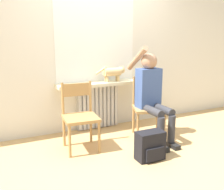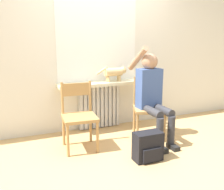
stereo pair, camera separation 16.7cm
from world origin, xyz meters
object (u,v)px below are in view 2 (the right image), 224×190
person (152,92)px  cat (115,72)px  chair_left (79,115)px  backpack (148,147)px  chair_right (149,107)px

person → cat: (-0.31, 0.61, 0.23)m
chair_left → person: (1.05, -0.11, 0.24)m
person → backpack: size_ratio=3.80×
chair_right → backpack: 0.84m
person → cat: bearing=116.7°
chair_left → backpack: (0.66, -0.69, -0.29)m
cat → chair_left: bearing=-146.0°
person → backpack: bearing=-124.1°
chair_left → person: bearing=-1.2°
backpack → cat: bearing=86.1°
chair_right → cat: size_ratio=1.77×
chair_left → chair_right: (1.07, -0.00, 0.00)m
person → backpack: 0.87m
chair_left → cat: 1.01m
person → cat: size_ratio=2.70×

